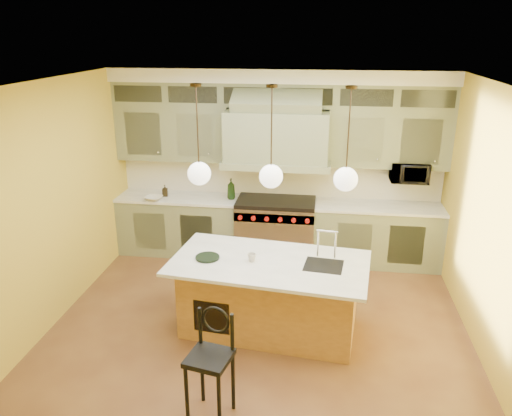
# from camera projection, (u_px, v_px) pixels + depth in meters

# --- Properties ---
(floor) EXTENTS (5.00, 5.00, 0.00)m
(floor) POSITION_uv_depth(u_px,v_px,m) (257.00, 333.00, 5.97)
(floor) COLOR #56311D
(floor) RESTS_ON ground
(ceiling) EXTENTS (5.00, 5.00, 0.00)m
(ceiling) POSITION_uv_depth(u_px,v_px,m) (257.00, 85.00, 4.99)
(ceiling) COLOR white
(ceiling) RESTS_ON wall_back
(wall_back) EXTENTS (5.00, 0.00, 5.00)m
(wall_back) POSITION_uv_depth(u_px,v_px,m) (279.00, 163.00, 7.81)
(wall_back) COLOR gold
(wall_back) RESTS_ON ground
(wall_front) EXTENTS (5.00, 0.00, 5.00)m
(wall_front) POSITION_uv_depth(u_px,v_px,m) (203.00, 361.00, 3.15)
(wall_front) COLOR gold
(wall_front) RESTS_ON ground
(wall_left) EXTENTS (0.00, 5.00, 5.00)m
(wall_left) POSITION_uv_depth(u_px,v_px,m) (45.00, 209.00, 5.80)
(wall_left) COLOR gold
(wall_left) RESTS_ON ground
(wall_right) EXTENTS (0.00, 5.00, 5.00)m
(wall_right) POSITION_uv_depth(u_px,v_px,m) (496.00, 232.00, 5.15)
(wall_right) COLOR gold
(wall_right) RESTS_ON ground
(back_cabinetry) EXTENTS (5.00, 0.77, 2.90)m
(back_cabinetry) POSITION_uv_depth(u_px,v_px,m) (277.00, 169.00, 7.57)
(back_cabinetry) COLOR gray
(back_cabinetry) RESTS_ON floor
(range) EXTENTS (1.20, 0.74, 0.96)m
(range) POSITION_uv_depth(u_px,v_px,m) (276.00, 229.00, 7.80)
(range) COLOR silver
(range) RESTS_ON floor
(kitchen_island) EXTENTS (2.36, 1.44, 1.35)m
(kitchen_island) POSITION_uv_depth(u_px,v_px,m) (270.00, 294.00, 5.90)
(kitchen_island) COLOR olive
(kitchen_island) RESTS_ON floor
(counter_stool) EXTENTS (0.45, 0.45, 1.08)m
(counter_stool) POSITION_uv_depth(u_px,v_px,m) (211.00, 359.00, 4.51)
(counter_stool) COLOR black
(counter_stool) RESTS_ON floor
(microwave) EXTENTS (0.54, 0.37, 0.30)m
(microwave) POSITION_uv_depth(u_px,v_px,m) (409.00, 172.00, 7.32)
(microwave) COLOR black
(microwave) RESTS_ON back_cabinetry
(oil_bottle_a) EXTENTS (0.13, 0.13, 0.33)m
(oil_bottle_a) POSITION_uv_depth(u_px,v_px,m) (231.00, 189.00, 7.69)
(oil_bottle_a) COLOR black
(oil_bottle_a) RESTS_ON back_cabinetry
(oil_bottle_b) EXTENTS (0.09, 0.10, 0.18)m
(oil_bottle_b) POSITION_uv_depth(u_px,v_px,m) (165.00, 191.00, 7.86)
(oil_bottle_b) COLOR black
(oil_bottle_b) RESTS_ON back_cabinetry
(fruit_bowl) EXTENTS (0.30, 0.30, 0.06)m
(fruit_bowl) POSITION_uv_depth(u_px,v_px,m) (154.00, 198.00, 7.68)
(fruit_bowl) COLOR silver
(fruit_bowl) RESTS_ON back_cabinetry
(cup) EXTENTS (0.11, 0.11, 0.09)m
(cup) POSITION_uv_depth(u_px,v_px,m) (252.00, 258.00, 5.70)
(cup) COLOR beige
(cup) RESTS_ON kitchen_island
(pendant_left) EXTENTS (0.26, 0.26, 1.11)m
(pendant_left) POSITION_uv_depth(u_px,v_px,m) (199.00, 171.00, 5.51)
(pendant_left) COLOR #2D2319
(pendant_left) RESTS_ON ceiling
(pendant_center) EXTENTS (0.26, 0.26, 1.11)m
(pendant_center) POSITION_uv_depth(u_px,v_px,m) (271.00, 174.00, 5.40)
(pendant_center) COLOR #2D2319
(pendant_center) RESTS_ON ceiling
(pendant_right) EXTENTS (0.26, 0.26, 1.11)m
(pendant_right) POSITION_uv_depth(u_px,v_px,m) (346.00, 177.00, 5.30)
(pendant_right) COLOR #2D2319
(pendant_right) RESTS_ON ceiling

